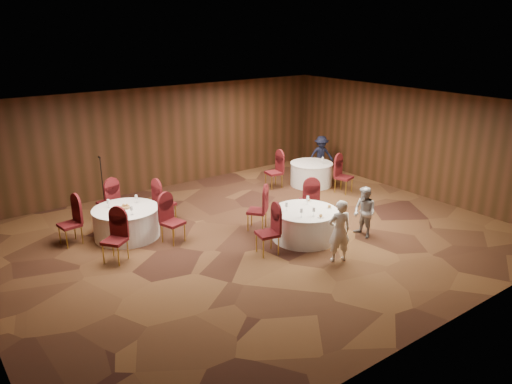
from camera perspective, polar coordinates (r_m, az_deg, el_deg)
ground at (r=12.37m, az=-0.20°, el=-5.25°), size 12.00×12.00×0.00m
room_shell at (r=11.71m, az=-0.21°, el=3.56°), size 12.00×12.00×12.00m
table_main at (r=12.25m, az=5.59°, el=-3.69°), size 1.60×1.60×0.74m
table_left at (r=12.72m, az=-14.57°, el=-3.37°), size 1.62×1.62×0.74m
table_right at (r=16.32m, az=6.33°, el=2.08°), size 1.37×1.37×0.74m
chairs_main at (r=12.50m, az=2.63°, el=-2.52°), size 2.91×1.97×1.00m
chairs_left at (r=12.67m, az=-14.56°, el=-2.84°), size 3.07×3.16×1.00m
chairs_right at (r=15.78m, az=6.01°, el=1.98°), size 2.05×2.30×1.00m
tabletop_main at (r=12.09m, az=6.28°, el=-1.67°), size 1.08×1.14×0.22m
tabletop_left at (r=12.56m, az=-14.72°, el=-1.48°), size 0.76×0.86×0.22m
tabletop_right at (r=16.15m, az=7.65°, el=3.78°), size 0.08×0.08×0.22m
mic_stand at (r=14.06m, az=-16.97°, el=-0.86°), size 0.24×0.24×1.71m
woman_a at (r=11.10m, az=9.50°, el=-4.42°), size 0.61×0.50×1.43m
woman_b at (r=12.51m, az=12.29°, el=-2.27°), size 0.53×0.65×1.27m
man_c at (r=17.48m, az=7.44°, el=4.19°), size 1.01×0.84×1.35m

